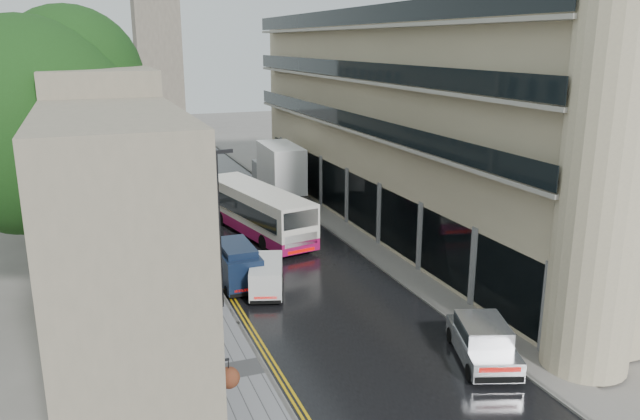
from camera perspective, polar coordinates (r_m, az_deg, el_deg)
road at (r=40.90m, az=-5.40°, el=-2.27°), size 9.00×85.00×0.02m
left_sidewalk at (r=39.83m, az=-13.55°, el=-3.05°), size 2.70×85.00×0.12m
right_sidewalk at (r=42.55m, az=1.62°, el=-1.45°), size 1.80×85.00×0.12m
old_shop_row at (r=40.67m, az=-19.59°, el=5.49°), size 4.50×56.00×12.00m
modern_block at (r=41.91m, az=8.74°, el=7.84°), size 8.00×40.00×14.00m
tree_near at (r=30.72m, az=-24.83°, el=3.89°), size 10.56×10.56×13.89m
tree_far at (r=43.64m, az=-23.36°, el=6.04°), size 9.24×9.24×12.46m
cream_bus at (r=37.47m, az=-5.20°, el=-1.43°), size 4.74×11.53×3.07m
white_lorry at (r=47.96m, az=-4.58°, el=3.09°), size 2.87×8.51×4.42m
silver_hatchback at (r=24.31m, az=13.66°, el=-13.19°), size 3.22×4.74×1.64m
white_van at (r=30.28m, az=-6.37°, el=-6.98°), size 2.62×3.97×1.66m
navy_van at (r=31.04m, az=-8.52°, el=-5.85°), size 1.83×4.51×2.30m
pedestrian at (r=36.72m, az=-13.65°, el=-3.24°), size 0.58×0.40×1.55m
lamp_post_near at (r=28.82m, az=-9.18°, el=-1.95°), size 0.85×0.34×7.41m
lamp_post_far at (r=44.44m, az=-14.19°, el=3.90°), size 0.86×0.49×7.55m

